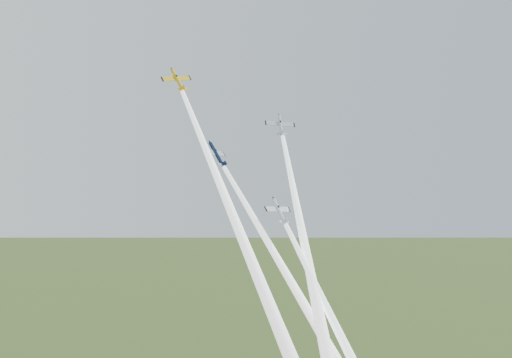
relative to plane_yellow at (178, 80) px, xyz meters
name	(u,v)px	position (x,y,z in m)	size (l,w,h in m)	color
plane_yellow	(178,80)	(0.00, 0.00, 0.00)	(7.20, 7.14, 1.13)	gold
smoke_trail_yellow	(237,225)	(0.95, -19.96, -29.23)	(2.65, 2.65, 64.42)	white
plane_navy	(217,154)	(8.01, -2.69, -15.51)	(7.75, 7.69, 1.21)	#0C1735
smoke_trail_navy	(301,299)	(15.98, -20.94, -44.65)	(2.65, 2.65, 64.19)	white
plane_silver_right	(280,125)	(23.44, -5.41, -8.67)	(7.02, 6.97, 1.10)	#B2BBC1
smoke_trail_silver_right	(307,254)	(16.19, -22.30, -35.56)	(2.65, 2.65, 58.75)	white
plane_silver_low	(279,211)	(13.66, -16.87, -27.19)	(7.19, 7.14, 1.13)	silver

